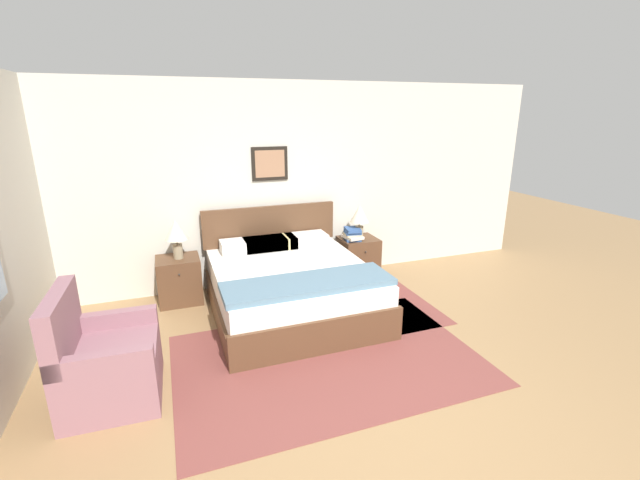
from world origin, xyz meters
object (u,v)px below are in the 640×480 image
object	(u,v)px
table_lamp_near_window	(176,233)
nightstand_by_door	(358,257)
armchair	(105,363)
nightstand_near_window	(180,280)
table_lamp_by_door	(360,216)
bed	(291,286)

from	to	relation	value
table_lamp_near_window	nightstand_by_door	bearing A→B (deg)	0.28
armchair	table_lamp_near_window	distance (m)	1.91
nightstand_near_window	table_lamp_by_door	bearing A→B (deg)	-0.28
nightstand_near_window	armchair	bearing A→B (deg)	-110.54
armchair	nightstand_near_window	bearing A→B (deg)	161.33
armchair	table_lamp_by_door	bearing A→B (deg)	121.30
armchair	table_lamp_by_door	distance (m)	3.50
armchair	table_lamp_by_door	xyz separation A→B (m)	(3.01, 1.70, 0.56)
bed	armchair	xyz separation A→B (m)	(-1.82, -0.99, -0.00)
bed	nightstand_by_door	xyz separation A→B (m)	(1.19, 0.73, -0.04)
nightstand_near_window	table_lamp_near_window	xyz separation A→B (m)	(0.02, -0.01, 0.59)
table_lamp_near_window	armchair	bearing A→B (deg)	-111.13
armchair	table_lamp_by_door	world-z (taller)	table_lamp_by_door
armchair	table_lamp_near_window	size ratio (longest dim) A/B	2.04
nightstand_near_window	table_lamp_by_door	size ratio (longest dim) A/B	1.20
nightstand_by_door	nightstand_near_window	bearing A→B (deg)	180.00
nightstand_near_window	nightstand_by_door	xyz separation A→B (m)	(2.37, 0.00, 0.00)
table_lamp_near_window	bed	bearing A→B (deg)	-31.44
nightstand_near_window	table_lamp_near_window	bearing A→B (deg)	-36.79
nightstand_near_window	table_lamp_near_window	size ratio (longest dim) A/B	1.20
table_lamp_near_window	nightstand_near_window	bearing A→B (deg)	143.21
nightstand_by_door	table_lamp_near_window	distance (m)	2.43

